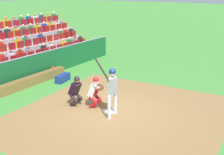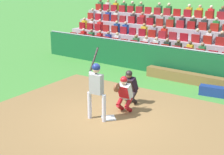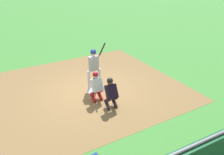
% 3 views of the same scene
% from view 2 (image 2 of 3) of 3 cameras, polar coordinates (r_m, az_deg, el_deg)
% --- Properties ---
extents(ground_plane, '(160.00, 160.00, 0.00)m').
position_cam_2_polar(ground_plane, '(11.01, -0.61, -6.94)').
color(ground_plane, '#448B38').
extents(infield_dirt_patch, '(8.39, 7.85, 0.01)m').
position_cam_2_polar(infield_dirt_patch, '(10.64, -2.22, -7.80)').
color(infield_dirt_patch, olive).
rests_on(infield_dirt_patch, ground_plane).
extents(home_plate_marker, '(0.62, 0.62, 0.02)m').
position_cam_2_polar(home_plate_marker, '(11.00, -0.61, -6.86)').
color(home_plate_marker, white).
rests_on(home_plate_marker, infield_dirt_patch).
extents(batter_at_plate, '(0.70, 0.67, 2.26)m').
position_cam_2_polar(batter_at_plate, '(10.51, -2.69, -1.25)').
color(batter_at_plate, silver).
rests_on(batter_at_plate, ground_plane).
extents(catcher_crouching, '(0.49, 0.74, 1.30)m').
position_cam_2_polar(catcher_crouching, '(11.23, 2.04, -2.48)').
color(catcher_crouching, '#AC141B').
rests_on(catcher_crouching, ground_plane).
extents(home_plate_umpire, '(0.47, 0.47, 1.29)m').
position_cam_2_polar(home_plate_umpire, '(11.99, 3.05, -1.32)').
color(home_plate_umpire, black).
rests_on(home_plate_umpire, ground_plane).
extents(dugout_wall, '(16.38, 0.24, 1.36)m').
position_cam_2_polar(dugout_wall, '(15.40, 11.84, 2.35)').
color(dugout_wall, '#15562D').
rests_on(dugout_wall, ground_plane).
extents(dugout_bench, '(4.38, 0.40, 0.44)m').
position_cam_2_polar(dugout_bench, '(14.73, 13.63, -0.21)').
color(dugout_bench, brown).
rests_on(dugout_bench, ground_plane).
extents(equipment_duffel_bag, '(0.99, 0.50, 0.37)m').
position_cam_2_polar(equipment_duffel_bag, '(13.50, 16.59, -2.20)').
color(equipment_duffel_bag, navy).
rests_on(equipment_duffel_bag, ground_plane).
extents(bleacher_stand, '(18.07, 3.46, 2.84)m').
position_cam_2_polar(bleacher_stand, '(18.91, 16.81, 5.31)').
color(bleacher_stand, '#A3959D').
rests_on(bleacher_stand, ground_plane).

